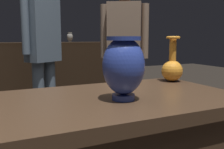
{
  "coord_description": "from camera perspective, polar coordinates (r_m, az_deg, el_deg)",
  "views": [
    {
      "loc": [
        -0.4,
        -0.95,
        1.05
      ],
      "look_at": [
        0.03,
        -0.03,
        0.9
      ],
      "focal_mm": 40.79,
      "sensor_mm": 36.0,
      "label": 1
    }
  ],
  "objects": [
    {
      "name": "back_display_shelf",
      "position": [
        3.22,
        -17.78,
        -2.0
      ],
      "size": [
        2.6,
        0.4,
        0.99
      ],
      "color": "black",
      "rests_on": "ground_plane"
    },
    {
      "name": "vase_centerpiece",
      "position": [
        1.0,
        2.61,
        2.0
      ],
      "size": [
        0.17,
        0.17,
        0.25
      ],
      "color": "#2D429E",
      "rests_on": "display_plinth"
    },
    {
      "name": "vase_tall_behind",
      "position": [
        1.48,
        13.34,
        1.59
      ],
      "size": [
        0.12,
        0.12,
        0.25
      ],
      "color": "orange",
      "rests_on": "display_plinth"
    },
    {
      "name": "shelf_vase_far_right",
      "position": [
        3.43,
        -0.44,
        9.32
      ],
      "size": [
        0.09,
        0.09,
        0.24
      ],
      "color": "gray",
      "rests_on": "back_display_shelf"
    },
    {
      "name": "shelf_vase_right",
      "position": [
        3.35,
        -9.43,
        8.35
      ],
      "size": [
        0.08,
        0.08,
        0.12
      ],
      "color": "gray",
      "rests_on": "back_display_shelf"
    },
    {
      "name": "shelf_vase_center",
      "position": [
        3.16,
        -18.21,
        8.49
      ],
      "size": [
        0.07,
        0.07,
        0.19
      ],
      "color": "gray",
      "rests_on": "back_display_shelf"
    },
    {
      "name": "visitor_near_right",
      "position": [
        2.51,
        2.74,
        5.26
      ],
      "size": [
        0.41,
        0.33,
        1.56
      ],
      "rotation": [
        0.0,
        0.0,
        2.57
      ],
      "color": "#232328",
      "rests_on": "ground_plane"
    },
    {
      "name": "visitor_center_back",
      "position": [
        2.56,
        -15.24,
        6.4
      ],
      "size": [
        0.41,
        0.33,
        1.65
      ],
      "rotation": [
        0.0,
        0.0,
        3.72
      ],
      "color": "slate",
      "rests_on": "ground_plane"
    }
  ]
}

